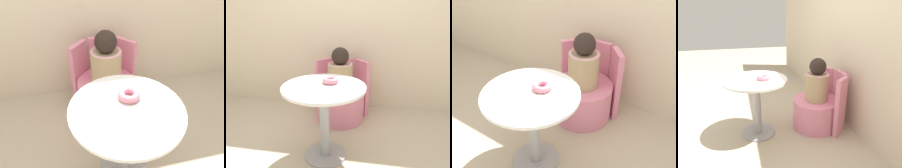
% 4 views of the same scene
% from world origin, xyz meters
% --- Properties ---
extents(round_table, '(0.68, 0.68, 0.66)m').
position_xyz_m(round_table, '(0.05, -0.00, 0.49)').
color(round_table, '#99999E').
rests_on(round_table, ground_plane).
extents(tub_chair, '(0.55, 0.55, 0.35)m').
position_xyz_m(tub_chair, '(0.06, 0.70, 0.18)').
color(tub_chair, pink).
rests_on(tub_chair, ground_plane).
extents(booth_backrest, '(0.65, 0.24, 0.67)m').
position_xyz_m(booth_backrest, '(0.06, 0.93, 0.34)').
color(booth_backrest, pink).
rests_on(booth_backrest, ground_plane).
extents(child_figure, '(0.28, 0.28, 0.50)m').
position_xyz_m(child_figure, '(0.06, 0.70, 0.57)').
color(child_figure, tan).
rests_on(child_figure, tub_chair).
extents(donut, '(0.14, 0.14, 0.05)m').
position_xyz_m(donut, '(0.08, 0.08, 0.68)').
color(donut, pink).
rests_on(donut, round_table).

